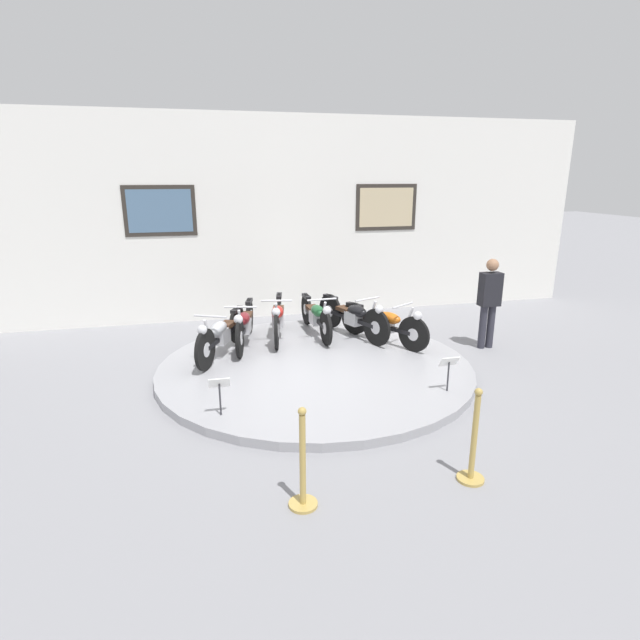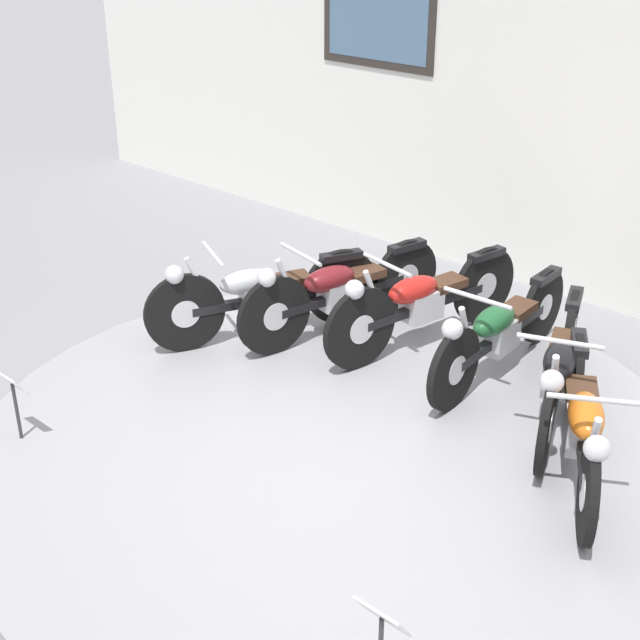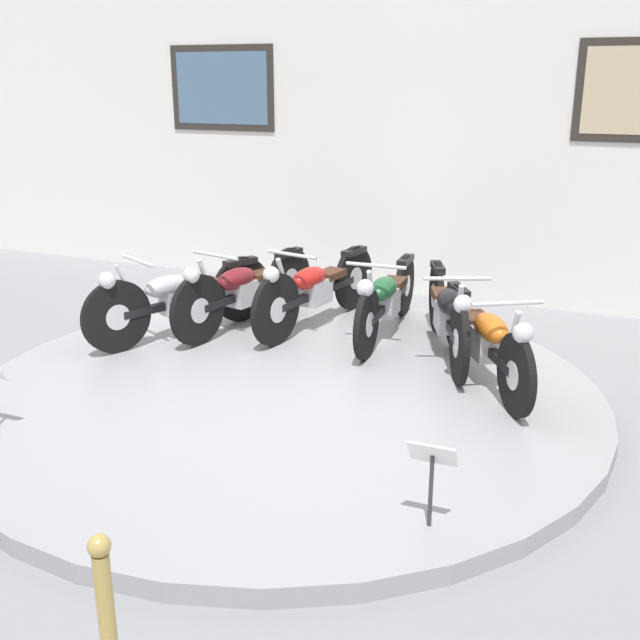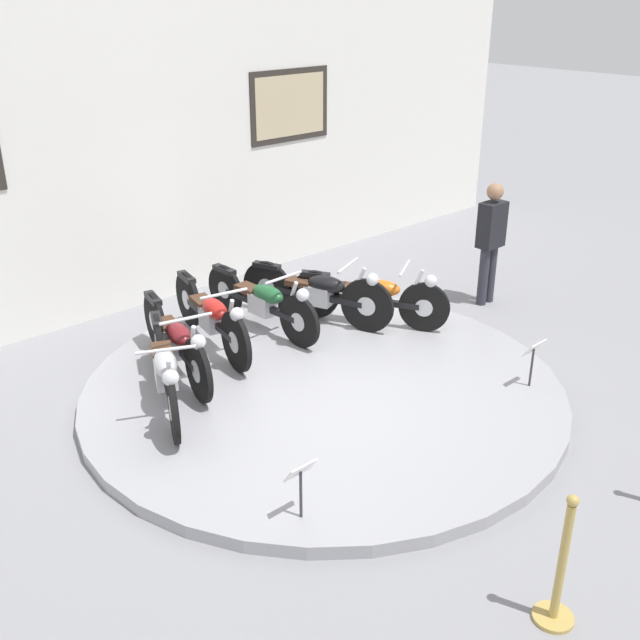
{
  "view_description": "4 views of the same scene",
  "coord_description": "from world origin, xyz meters",
  "px_view_note": "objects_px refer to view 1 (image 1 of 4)",
  "views": [
    {
      "loc": [
        -1.68,
        -7.26,
        3.02
      ],
      "look_at": [
        0.16,
        0.35,
        0.74
      ],
      "focal_mm": 28.0,
      "sensor_mm": 36.0,
      "label": 1
    },
    {
      "loc": [
        3.35,
        -3.86,
        3.5
      ],
      "look_at": [
        -0.18,
        0.06,
        0.91
      ],
      "focal_mm": 50.0,
      "sensor_mm": 36.0,
      "label": 2
    },
    {
      "loc": [
        2.37,
        -4.95,
        2.46
      ],
      "look_at": [
        0.16,
        0.32,
        0.6
      ],
      "focal_mm": 42.0,
      "sensor_mm": 36.0,
      "label": 3
    },
    {
      "loc": [
        -4.57,
        -5.03,
        3.93
      ],
      "look_at": [
        0.28,
        0.36,
        0.64
      ],
      "focal_mm": 42.0,
      "sensor_mm": 36.0,
      "label": 4
    }
  ],
  "objects_px": {
    "motorcycle_red": "(278,317)",
    "info_placard_front_centre": "(449,366)",
    "stanchion_post_left_of_entry": "(303,474)",
    "stanchion_post_right_of_entry": "(473,450)",
    "motorcycle_maroon": "(245,323)",
    "motorcycle_black": "(354,316)",
    "info_placard_front_left": "(219,388)",
    "motorcycle_silver": "(221,333)",
    "motorcycle_green": "(316,315)",
    "visitor_standing": "(489,299)",
    "motorcycle_orange": "(385,323)"
  },
  "relations": [
    {
      "from": "visitor_standing",
      "to": "stanchion_post_left_of_entry",
      "type": "distance_m",
      "value": 5.54
    },
    {
      "from": "motorcycle_red",
      "to": "info_placard_front_centre",
      "type": "relative_size",
      "value": 3.89
    },
    {
      "from": "motorcycle_black",
      "to": "info_placard_front_centre",
      "type": "relative_size",
      "value": 3.68
    },
    {
      "from": "motorcycle_red",
      "to": "motorcycle_orange",
      "type": "relative_size",
      "value": 1.16
    },
    {
      "from": "visitor_standing",
      "to": "stanchion_post_left_of_entry",
      "type": "height_order",
      "value": "visitor_standing"
    },
    {
      "from": "motorcycle_maroon",
      "to": "motorcycle_orange",
      "type": "xyz_separation_m",
      "value": [
        2.42,
        -0.49,
        -0.02
      ]
    },
    {
      "from": "stanchion_post_left_of_entry",
      "to": "motorcycle_black",
      "type": "bearing_deg",
      "value": 67.18
    },
    {
      "from": "motorcycle_maroon",
      "to": "stanchion_post_left_of_entry",
      "type": "relative_size",
      "value": 1.92
    },
    {
      "from": "motorcycle_maroon",
      "to": "motorcycle_black",
      "type": "height_order",
      "value": "motorcycle_black"
    },
    {
      "from": "motorcycle_orange",
      "to": "info_placard_front_left",
      "type": "bearing_deg",
      "value": -144.09
    },
    {
      "from": "info_placard_front_centre",
      "to": "motorcycle_black",
      "type": "bearing_deg",
      "value": 101.73
    },
    {
      "from": "motorcycle_red",
      "to": "stanchion_post_right_of_entry",
      "type": "relative_size",
      "value": 1.94
    },
    {
      "from": "visitor_standing",
      "to": "motorcycle_maroon",
      "type": "bearing_deg",
      "value": 169.04
    },
    {
      "from": "motorcycle_red",
      "to": "info_placard_front_centre",
      "type": "bearing_deg",
      "value": -56.73
    },
    {
      "from": "motorcycle_maroon",
      "to": "motorcycle_black",
      "type": "distance_m",
      "value": 2.0
    },
    {
      "from": "motorcycle_silver",
      "to": "motorcycle_green",
      "type": "relative_size",
      "value": 0.93
    },
    {
      "from": "motorcycle_silver",
      "to": "info_placard_front_left",
      "type": "relative_size",
      "value": 3.58
    },
    {
      "from": "motorcycle_silver",
      "to": "info_placard_front_left",
      "type": "xyz_separation_m",
      "value": [
        -0.13,
        -2.16,
        -0.02
      ]
    },
    {
      "from": "motorcycle_maroon",
      "to": "info_placard_front_left",
      "type": "bearing_deg",
      "value": -101.86
    },
    {
      "from": "stanchion_post_left_of_entry",
      "to": "info_placard_front_centre",
      "type": "bearing_deg",
      "value": 36.91
    },
    {
      "from": "motorcycle_green",
      "to": "motorcycle_black",
      "type": "height_order",
      "value": "motorcycle_black"
    },
    {
      "from": "motorcycle_silver",
      "to": "motorcycle_orange",
      "type": "distance_m",
      "value": 2.85
    },
    {
      "from": "info_placard_front_centre",
      "to": "stanchion_post_right_of_entry",
      "type": "height_order",
      "value": "stanchion_post_right_of_entry"
    },
    {
      "from": "visitor_standing",
      "to": "stanchion_post_right_of_entry",
      "type": "bearing_deg",
      "value": -123.05
    },
    {
      "from": "motorcycle_green",
      "to": "stanchion_post_right_of_entry",
      "type": "xyz_separation_m",
      "value": [
        0.52,
        -4.74,
        -0.16
      ]
    },
    {
      "from": "motorcycle_silver",
      "to": "motorcycle_red",
      "type": "relative_size",
      "value": 0.92
    },
    {
      "from": "stanchion_post_left_of_entry",
      "to": "stanchion_post_right_of_entry",
      "type": "distance_m",
      "value": 1.76
    },
    {
      "from": "visitor_standing",
      "to": "motorcycle_orange",
      "type": "bearing_deg",
      "value": 169.54
    },
    {
      "from": "motorcycle_black",
      "to": "stanchion_post_left_of_entry",
      "type": "xyz_separation_m",
      "value": [
        -1.88,
        -4.47,
        -0.17
      ]
    },
    {
      "from": "motorcycle_red",
      "to": "motorcycle_black",
      "type": "distance_m",
      "value": 1.39
    },
    {
      "from": "motorcycle_green",
      "to": "motorcycle_red",
      "type": "bearing_deg",
      "value": 179.7
    },
    {
      "from": "info_placard_front_left",
      "to": "motorcycle_black",
      "type": "bearing_deg",
      "value": 46.01
    },
    {
      "from": "motorcycle_red",
      "to": "stanchion_post_right_of_entry",
      "type": "bearing_deg",
      "value": -75.33
    },
    {
      "from": "motorcycle_green",
      "to": "info_placard_front_left",
      "type": "height_order",
      "value": "motorcycle_green"
    },
    {
      "from": "motorcycle_black",
      "to": "info_placard_front_left",
      "type": "xyz_separation_m",
      "value": [
        -2.56,
        -2.65,
        -0.03
      ]
    },
    {
      "from": "motorcycle_orange",
      "to": "info_placard_front_left",
      "type": "xyz_separation_m",
      "value": [
        -2.98,
        -2.16,
        -0.01
      ]
    },
    {
      "from": "motorcycle_silver",
      "to": "motorcycle_green",
      "type": "bearing_deg",
      "value": 23.02
    },
    {
      "from": "motorcycle_green",
      "to": "stanchion_post_left_of_entry",
      "type": "distance_m",
      "value": 4.9
    },
    {
      "from": "motorcycle_red",
      "to": "info_placard_front_centre",
      "type": "xyz_separation_m",
      "value": [
        1.92,
        -2.92,
        -0.03
      ]
    },
    {
      "from": "motorcycle_silver",
      "to": "info_placard_front_left",
      "type": "bearing_deg",
      "value": -93.43
    },
    {
      "from": "motorcycle_green",
      "to": "stanchion_post_left_of_entry",
      "type": "xyz_separation_m",
      "value": [
        -1.24,
        -4.74,
        -0.16
      ]
    },
    {
      "from": "info_placard_front_centre",
      "to": "stanchion_post_left_of_entry",
      "type": "bearing_deg",
      "value": -143.09
    },
    {
      "from": "info_placard_front_centre",
      "to": "motorcycle_green",
      "type": "bearing_deg",
      "value": 112.29
    },
    {
      "from": "motorcycle_silver",
      "to": "motorcycle_maroon",
      "type": "height_order",
      "value": "same"
    },
    {
      "from": "visitor_standing",
      "to": "info_placard_front_centre",
      "type": "bearing_deg",
      "value": -133.03
    },
    {
      "from": "motorcycle_orange",
      "to": "info_placard_front_centre",
      "type": "relative_size",
      "value": 3.35
    },
    {
      "from": "motorcycle_maroon",
      "to": "info_placard_front_left",
      "type": "height_order",
      "value": "motorcycle_maroon"
    },
    {
      "from": "info_placard_front_centre",
      "to": "stanchion_post_right_of_entry",
      "type": "bearing_deg",
      "value": -110.22
    },
    {
      "from": "motorcycle_red",
      "to": "stanchion_post_right_of_entry",
      "type": "xyz_separation_m",
      "value": [
        1.24,
        -4.75,
        -0.18
      ]
    },
    {
      "from": "motorcycle_black",
      "to": "motorcycle_silver",
      "type": "bearing_deg",
      "value": -168.63
    }
  ]
}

